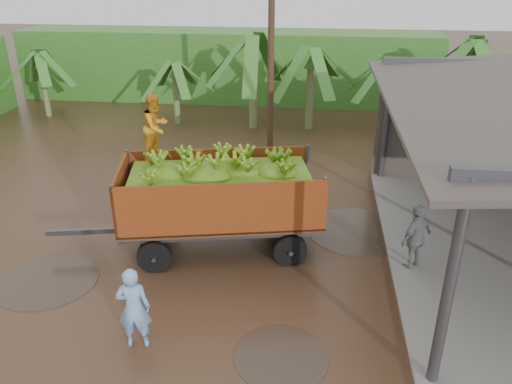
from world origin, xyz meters
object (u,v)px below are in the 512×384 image
utility_pole (271,52)px  man_blue (134,308)px  man_grey (416,238)px  banana_trailer (219,194)px

utility_pole → man_blue: bearing=-97.1°
man_grey → utility_pole: bearing=-104.7°
man_grey → utility_pole: 9.49m
banana_trailer → man_blue: size_ratio=4.01×
man_blue → man_grey: 6.65m
banana_trailer → man_grey: banana_trailer is taller
banana_trailer → man_blue: banana_trailer is taller
banana_trailer → utility_pole: bearing=73.4°
banana_trailer → utility_pole: 7.80m
banana_trailer → utility_pole: size_ratio=0.92×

